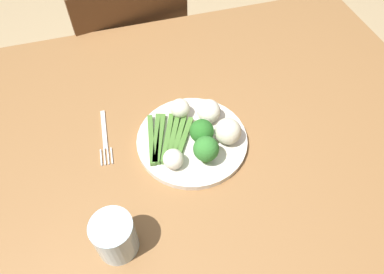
{
  "coord_description": "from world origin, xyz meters",
  "views": [
    {
      "loc": [
        0.07,
        0.46,
        1.42
      ],
      "look_at": [
        -0.07,
        -0.02,
        0.77
      ],
      "focal_mm": 32.65,
      "sensor_mm": 36.0,
      "label": 1
    }
  ],
  "objects_px": {
    "cauliflower_right": "(209,111)",
    "cauliflower_mid": "(173,159)",
    "broccoli_outer_edge": "(206,149)",
    "water_glass": "(115,236)",
    "chair": "(132,59)",
    "fork": "(105,137)",
    "dining_table": "(166,175)",
    "cauliflower_front": "(228,131)",
    "asparagus_bundle": "(167,139)",
    "broccoli_front_left": "(202,131)",
    "cauliflower_back": "(180,108)",
    "plate": "(192,140)"
  },
  "relations": [
    {
      "from": "dining_table",
      "to": "chair",
      "type": "height_order",
      "value": "chair"
    },
    {
      "from": "dining_table",
      "to": "cauliflower_back",
      "type": "bearing_deg",
      "value": -124.53
    },
    {
      "from": "chair",
      "to": "dining_table",
      "type": "bearing_deg",
      "value": 79.58
    },
    {
      "from": "dining_table",
      "to": "plate",
      "type": "xyz_separation_m",
      "value": [
        -0.07,
        -0.02,
        0.1
      ]
    },
    {
      "from": "water_glass",
      "to": "chair",
      "type": "bearing_deg",
      "value": -99.91
    },
    {
      "from": "broccoli_front_left",
      "to": "cauliflower_right",
      "type": "xyz_separation_m",
      "value": [
        -0.04,
        -0.06,
        -0.01
      ]
    },
    {
      "from": "cauliflower_right",
      "to": "cauliflower_back",
      "type": "height_order",
      "value": "cauliflower_right"
    },
    {
      "from": "dining_table",
      "to": "fork",
      "type": "distance_m",
      "value": 0.18
    },
    {
      "from": "broccoli_front_left",
      "to": "cauliflower_mid",
      "type": "xyz_separation_m",
      "value": [
        0.08,
        0.05,
        -0.02
      ]
    },
    {
      "from": "dining_table",
      "to": "cauliflower_mid",
      "type": "relative_size",
      "value": 32.13
    },
    {
      "from": "dining_table",
      "to": "asparagus_bundle",
      "type": "bearing_deg",
      "value": -120.62
    },
    {
      "from": "plate",
      "to": "cauliflower_right",
      "type": "xyz_separation_m",
      "value": [
        -0.05,
        -0.05,
        0.04
      ]
    },
    {
      "from": "asparagus_bundle",
      "to": "water_glass",
      "type": "bearing_deg",
      "value": 166.48
    },
    {
      "from": "broccoli_outer_edge",
      "to": "cauliflower_mid",
      "type": "bearing_deg",
      "value": -4.74
    },
    {
      "from": "asparagus_bundle",
      "to": "broccoli_front_left",
      "type": "bearing_deg",
      "value": -86.23
    },
    {
      "from": "cauliflower_right",
      "to": "plate",
      "type": "bearing_deg",
      "value": 40.11
    },
    {
      "from": "plate",
      "to": "broccoli_front_left",
      "type": "height_order",
      "value": "broccoli_front_left"
    },
    {
      "from": "plate",
      "to": "broccoli_outer_edge",
      "type": "distance_m",
      "value": 0.08
    },
    {
      "from": "broccoli_front_left",
      "to": "cauliflower_right",
      "type": "bearing_deg",
      "value": -121.33
    },
    {
      "from": "broccoli_outer_edge",
      "to": "water_glass",
      "type": "xyz_separation_m",
      "value": [
        0.22,
        0.13,
        -0.01
      ]
    },
    {
      "from": "dining_table",
      "to": "broccoli_outer_edge",
      "type": "xyz_separation_m",
      "value": [
        -0.08,
        0.05,
        0.14
      ]
    },
    {
      "from": "cauliflower_front",
      "to": "dining_table",
      "type": "bearing_deg",
      "value": -3.83
    },
    {
      "from": "cauliflower_front",
      "to": "broccoli_front_left",
      "type": "bearing_deg",
      "value": -11.07
    },
    {
      "from": "cauliflower_front",
      "to": "asparagus_bundle",
      "type": "bearing_deg",
      "value": -15.12
    },
    {
      "from": "asparagus_bundle",
      "to": "cauliflower_right",
      "type": "height_order",
      "value": "cauliflower_right"
    },
    {
      "from": "broccoli_front_left",
      "to": "cauliflower_back",
      "type": "xyz_separation_m",
      "value": [
        0.03,
        -0.09,
        -0.02
      ]
    },
    {
      "from": "asparagus_bundle",
      "to": "fork",
      "type": "distance_m",
      "value": 0.15
    },
    {
      "from": "asparagus_bundle",
      "to": "cauliflower_back",
      "type": "height_order",
      "value": "cauliflower_back"
    },
    {
      "from": "chair",
      "to": "cauliflower_front",
      "type": "height_order",
      "value": "chair"
    },
    {
      "from": "cauliflower_mid",
      "to": "cauliflower_back",
      "type": "bearing_deg",
      "value": -110.9
    },
    {
      "from": "asparagus_bundle",
      "to": "cauliflower_right",
      "type": "xyz_separation_m",
      "value": [
        -0.11,
        -0.04,
        0.02
      ]
    },
    {
      "from": "chair",
      "to": "broccoli_front_left",
      "type": "bearing_deg",
      "value": 87.48
    },
    {
      "from": "cauliflower_right",
      "to": "cauliflower_mid",
      "type": "relative_size",
      "value": 1.24
    },
    {
      "from": "dining_table",
      "to": "cauliflower_front",
      "type": "height_order",
      "value": "cauliflower_front"
    },
    {
      "from": "fork",
      "to": "cauliflower_right",
      "type": "bearing_deg",
      "value": 88.38
    },
    {
      "from": "asparagus_bundle",
      "to": "cauliflower_back",
      "type": "distance_m",
      "value": 0.09
    },
    {
      "from": "chair",
      "to": "broccoli_outer_edge",
      "type": "distance_m",
      "value": 0.77
    },
    {
      "from": "broccoli_front_left",
      "to": "cauliflower_right",
      "type": "relative_size",
      "value": 1.19
    },
    {
      "from": "plate",
      "to": "water_glass",
      "type": "distance_m",
      "value": 0.29
    },
    {
      "from": "plate",
      "to": "asparagus_bundle",
      "type": "bearing_deg",
      "value": -10.15
    },
    {
      "from": "broccoli_outer_edge",
      "to": "broccoli_front_left",
      "type": "relative_size",
      "value": 1.03
    },
    {
      "from": "plate",
      "to": "broccoli_front_left",
      "type": "xyz_separation_m",
      "value": [
        -0.02,
        0.01,
        0.05
      ]
    },
    {
      "from": "cauliflower_back",
      "to": "cauliflower_right",
      "type": "bearing_deg",
      "value": 152.9
    },
    {
      "from": "cauliflower_mid",
      "to": "asparagus_bundle",
      "type": "bearing_deg",
      "value": -92.65
    },
    {
      "from": "broccoli_front_left",
      "to": "cauliflower_back",
      "type": "distance_m",
      "value": 0.1
    },
    {
      "from": "plate",
      "to": "cauliflower_back",
      "type": "bearing_deg",
      "value": -84.73
    },
    {
      "from": "water_glass",
      "to": "fork",
      "type": "bearing_deg",
      "value": -91.99
    },
    {
      "from": "cauliflower_right",
      "to": "water_glass",
      "type": "bearing_deg",
      "value": 43.29
    },
    {
      "from": "dining_table",
      "to": "cauliflower_mid",
      "type": "bearing_deg",
      "value": 105.78
    },
    {
      "from": "broccoli_outer_edge",
      "to": "cauliflower_mid",
      "type": "height_order",
      "value": "broccoli_outer_edge"
    }
  ]
}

